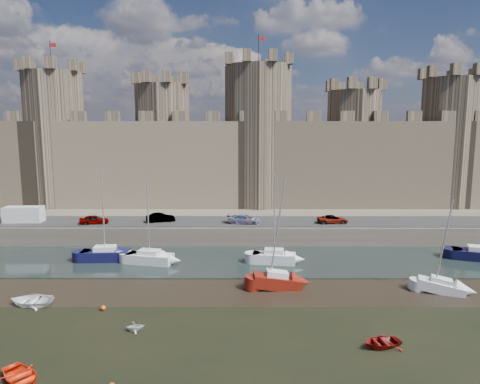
{
  "coord_description": "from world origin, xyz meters",
  "views": [
    {
      "loc": [
        -0.89,
        -24.16,
        15.29
      ],
      "look_at": [
        -0.98,
        22.0,
        8.47
      ],
      "focal_mm": 32.0,
      "sensor_mm": 36.0,
      "label": 1
    }
  ],
  "objects_px": {
    "car_1": "(161,218)",
    "dinghy_0": "(21,377)",
    "sailboat_3": "(480,254)",
    "sailboat_0": "(149,257)",
    "sailboat_4": "(277,280)",
    "car_2": "(244,219)",
    "sailboat_1": "(105,254)",
    "sailboat_2": "(274,257)",
    "car_0": "(94,220)",
    "van": "(24,215)",
    "sailboat_5": "(441,286)",
    "car_3": "(333,220)"
  },
  "relations": [
    {
      "from": "car_1",
      "to": "car_2",
      "type": "height_order",
      "value": "car_2"
    },
    {
      "from": "sailboat_0",
      "to": "van",
      "type": "bearing_deg",
      "value": 164.05
    },
    {
      "from": "car_0",
      "to": "car_2",
      "type": "distance_m",
      "value": 20.3
    },
    {
      "from": "sailboat_2",
      "to": "van",
      "type": "bearing_deg",
      "value": 170.78
    },
    {
      "from": "van",
      "to": "sailboat_3",
      "type": "height_order",
      "value": "sailboat_3"
    },
    {
      "from": "car_0",
      "to": "sailboat_2",
      "type": "height_order",
      "value": "sailboat_2"
    },
    {
      "from": "car_1",
      "to": "car_3",
      "type": "xyz_separation_m",
      "value": [
        23.63,
        -0.81,
        -0.07
      ]
    },
    {
      "from": "car_0",
      "to": "van",
      "type": "xyz_separation_m",
      "value": [
        -10.07,
        1.14,
        0.47
      ]
    },
    {
      "from": "dinghy_0",
      "to": "car_2",
      "type": "bearing_deg",
      "value": 18.16
    },
    {
      "from": "sailboat_1",
      "to": "dinghy_0",
      "type": "relative_size",
      "value": 3.17
    },
    {
      "from": "car_0",
      "to": "sailboat_3",
      "type": "height_order",
      "value": "sailboat_3"
    },
    {
      "from": "sailboat_3",
      "to": "dinghy_0",
      "type": "height_order",
      "value": "sailboat_3"
    },
    {
      "from": "car_2",
      "to": "van",
      "type": "height_order",
      "value": "van"
    },
    {
      "from": "car_0",
      "to": "sailboat_5",
      "type": "bearing_deg",
      "value": -125.25
    },
    {
      "from": "car_3",
      "to": "sailboat_2",
      "type": "relative_size",
      "value": 0.4
    },
    {
      "from": "car_1",
      "to": "sailboat_4",
      "type": "height_order",
      "value": "sailboat_4"
    },
    {
      "from": "sailboat_2",
      "to": "sailboat_3",
      "type": "xyz_separation_m",
      "value": [
        24.25,
        1.26,
        -0.04
      ]
    },
    {
      "from": "car_0",
      "to": "dinghy_0",
      "type": "xyz_separation_m",
      "value": [
        6.42,
        -32.46,
        -2.79
      ]
    },
    {
      "from": "car_3",
      "to": "dinghy_0",
      "type": "height_order",
      "value": "car_3"
    },
    {
      "from": "car_3",
      "to": "sailboat_1",
      "type": "distance_m",
      "value": 29.79
    },
    {
      "from": "van",
      "to": "sailboat_3",
      "type": "relative_size",
      "value": 0.49
    },
    {
      "from": "sailboat_3",
      "to": "dinghy_0",
      "type": "relative_size",
      "value": 2.99
    },
    {
      "from": "car_3",
      "to": "sailboat_3",
      "type": "distance_m",
      "value": 17.84
    },
    {
      "from": "car_0",
      "to": "sailboat_1",
      "type": "xyz_separation_m",
      "value": [
        4.02,
        -8.33,
        -2.3
      ]
    },
    {
      "from": "sailboat_1",
      "to": "dinghy_0",
      "type": "bearing_deg",
      "value": -87.57
    },
    {
      "from": "car_3",
      "to": "sailboat_3",
      "type": "xyz_separation_m",
      "value": [
        15.51,
        -8.52,
        -2.28
      ]
    },
    {
      "from": "car_2",
      "to": "sailboat_1",
      "type": "bearing_deg",
      "value": 126.3
    },
    {
      "from": "sailboat_0",
      "to": "sailboat_4",
      "type": "distance_m",
      "value": 15.86
    },
    {
      "from": "sailboat_1",
      "to": "sailboat_2",
      "type": "distance_m",
      "value": 19.64
    },
    {
      "from": "car_3",
      "to": "sailboat_4",
      "type": "height_order",
      "value": "sailboat_4"
    },
    {
      "from": "dinghy_0",
      "to": "car_3",
      "type": "bearing_deg",
      "value": 2.91
    },
    {
      "from": "sailboat_3",
      "to": "sailboat_5",
      "type": "height_order",
      "value": "sailboat_3"
    },
    {
      "from": "car_2",
      "to": "sailboat_5",
      "type": "xyz_separation_m",
      "value": [
        18.46,
        -18.22,
        -2.49
      ]
    },
    {
      "from": "sailboat_2",
      "to": "car_1",
      "type": "bearing_deg",
      "value": 152.52
    },
    {
      "from": "car_0",
      "to": "sailboat_3",
      "type": "bearing_deg",
      "value": -109.92
    },
    {
      "from": "sailboat_4",
      "to": "dinghy_0",
      "type": "xyz_separation_m",
      "value": [
        -16.94,
        -15.58,
        -0.43
      ]
    },
    {
      "from": "sailboat_1",
      "to": "sailboat_2",
      "type": "height_order",
      "value": "sailboat_1"
    },
    {
      "from": "sailboat_5",
      "to": "car_2",
      "type": "bearing_deg",
      "value": 155.84
    },
    {
      "from": "car_2",
      "to": "car_3",
      "type": "height_order",
      "value": "car_2"
    },
    {
      "from": "sailboat_1",
      "to": "sailboat_3",
      "type": "bearing_deg",
      "value": -2.83
    },
    {
      "from": "sailboat_2",
      "to": "sailboat_4",
      "type": "height_order",
      "value": "sailboat_4"
    },
    {
      "from": "car_2",
      "to": "sailboat_4",
      "type": "distance_m",
      "value": 17.6
    },
    {
      "from": "car_1",
      "to": "dinghy_0",
      "type": "relative_size",
      "value": 1.14
    },
    {
      "from": "car_3",
      "to": "sailboat_5",
      "type": "bearing_deg",
      "value": -164.09
    },
    {
      "from": "sailboat_5",
      "to": "car_1",
      "type": "bearing_deg",
      "value": 167.8
    },
    {
      "from": "sailboat_3",
      "to": "sailboat_2",
      "type": "bearing_deg",
      "value": -156.38
    },
    {
      "from": "car_0",
      "to": "car_3",
      "type": "bearing_deg",
      "value": -99.51
    },
    {
      "from": "car_0",
      "to": "car_1",
      "type": "xyz_separation_m",
      "value": [
        8.74,
        1.33,
        0.0
      ]
    },
    {
      "from": "car_2",
      "to": "sailboat_5",
      "type": "distance_m",
      "value": 26.06
    },
    {
      "from": "car_0",
      "to": "dinghy_0",
      "type": "distance_m",
      "value": 33.2
    }
  ]
}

